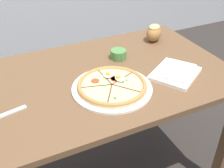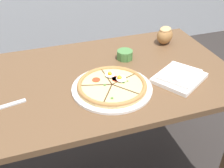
{
  "view_description": "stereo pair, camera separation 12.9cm",
  "coord_description": "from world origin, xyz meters",
  "px_view_note": "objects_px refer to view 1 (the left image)",
  "views": [
    {
      "loc": [
        -0.44,
        -1.1,
        1.52
      ],
      "look_at": [
        0.02,
        -0.13,
        0.8
      ],
      "focal_mm": 45.0,
      "sensor_mm": 36.0,
      "label": 1
    },
    {
      "loc": [
        -0.32,
        -1.15,
        1.52
      ],
      "look_at": [
        0.02,
        -0.13,
        0.8
      ],
      "focal_mm": 45.0,
      "sensor_mm": 36.0,
      "label": 2
    }
  ],
  "objects_px": {
    "bread_piece_near": "(154,32)",
    "knife_main": "(1,116)",
    "dining_table": "(98,94)",
    "ramekin_bowl": "(118,54)",
    "pizza": "(112,86)",
    "napkin_folded": "(175,73)"
  },
  "relations": [
    {
      "from": "napkin_folded",
      "to": "bread_piece_near",
      "type": "relative_size",
      "value": 2.06
    },
    {
      "from": "pizza",
      "to": "dining_table",
      "type": "bearing_deg",
      "value": 97.37
    },
    {
      "from": "pizza",
      "to": "napkin_folded",
      "type": "relative_size",
      "value": 1.25
    },
    {
      "from": "napkin_folded",
      "to": "knife_main",
      "type": "bearing_deg",
      "value": 177.05
    },
    {
      "from": "napkin_folded",
      "to": "knife_main",
      "type": "height_order",
      "value": "napkin_folded"
    },
    {
      "from": "bread_piece_near",
      "to": "knife_main",
      "type": "bearing_deg",
      "value": -159.85
    },
    {
      "from": "dining_table",
      "to": "napkin_folded",
      "type": "relative_size",
      "value": 4.55
    },
    {
      "from": "dining_table",
      "to": "napkin_folded",
      "type": "bearing_deg",
      "value": -24.03
    },
    {
      "from": "dining_table",
      "to": "ramekin_bowl",
      "type": "height_order",
      "value": "ramekin_bowl"
    },
    {
      "from": "dining_table",
      "to": "pizza",
      "type": "bearing_deg",
      "value": -82.63
    },
    {
      "from": "dining_table",
      "to": "knife_main",
      "type": "xyz_separation_m",
      "value": [
        -0.47,
        -0.12,
        0.11
      ]
    },
    {
      "from": "pizza",
      "to": "napkin_folded",
      "type": "distance_m",
      "value": 0.34
    },
    {
      "from": "pizza",
      "to": "knife_main",
      "type": "relative_size",
      "value": 1.82
    },
    {
      "from": "ramekin_bowl",
      "to": "pizza",
      "type": "bearing_deg",
      "value": -121.98
    },
    {
      "from": "ramekin_bowl",
      "to": "knife_main",
      "type": "xyz_separation_m",
      "value": [
        -0.65,
        -0.24,
        -0.02
      ]
    },
    {
      "from": "dining_table",
      "to": "bread_piece_near",
      "type": "distance_m",
      "value": 0.55
    },
    {
      "from": "napkin_folded",
      "to": "bread_piece_near",
      "type": "distance_m",
      "value": 0.41
    },
    {
      "from": "dining_table",
      "to": "bread_piece_near",
      "type": "xyz_separation_m",
      "value": [
        0.47,
        0.23,
        0.16
      ]
    },
    {
      "from": "dining_table",
      "to": "bread_piece_near",
      "type": "bearing_deg",
      "value": 26.16
    },
    {
      "from": "dining_table",
      "to": "pizza",
      "type": "relative_size",
      "value": 3.64
    },
    {
      "from": "dining_table",
      "to": "pizza",
      "type": "height_order",
      "value": "pizza"
    },
    {
      "from": "dining_table",
      "to": "ramekin_bowl",
      "type": "bearing_deg",
      "value": 34.99
    }
  ]
}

